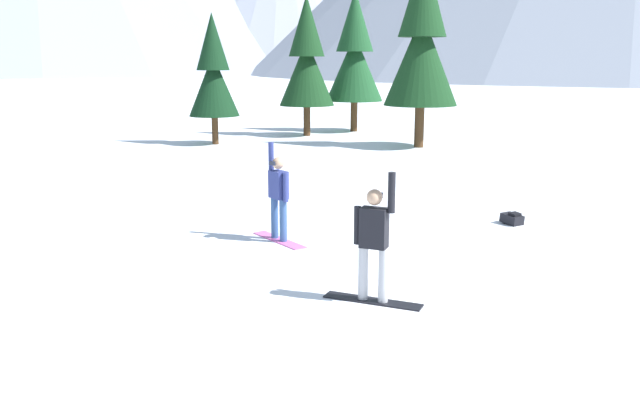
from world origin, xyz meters
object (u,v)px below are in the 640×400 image
Objects in this scene: pine_tree_tall at (307,60)px; pine_tree_short at (213,73)px; pine_tree_young at (355,55)px; snowboarder_foreground at (374,241)px; backpack_black at (512,218)px; snowboarder_midground at (279,196)px; pine_tree_twin at (422,42)px.

pine_tree_tall reaches higher than pine_tree_short.
pine_tree_tall is at bearing -138.99° from pine_tree_young.
snowboarder_foreground is 6.03m from backpack_black.
snowboarder_midground is 3.57× the size of backpack_black.
snowboarder_foreground is 0.29× the size of pine_tree_young.
pine_tree_young is at bearing 41.01° from pine_tree_tall.
snowboarder_foreground is at bearing -73.60° from pine_tree_short.
pine_tree_young is (-2.84, 19.45, 3.68)m from backpack_black.
pine_tree_short reaches higher than snowboarder_midground.
backpack_black is 17.00m from pine_tree_short.
pine_tree_twin is at bearing 80.41° from snowboarder_foreground.
pine_tree_tall is (-5.16, 17.42, 3.44)m from backpack_black.
backpack_black is 0.10× the size of pine_tree_short.
pine_tree_twin is (4.81, -4.18, 0.73)m from pine_tree_tall.
pine_tree_young reaches higher than pine_tree_tall.
snowboarder_midground is 0.30× the size of pine_tree_tall.
pine_tree_young reaches higher than backpack_black.
snowboarder_foreground is at bearing -99.59° from pine_tree_twin.
snowboarder_foreground is 18.71m from pine_tree_twin.
pine_tree_young is (2.26, 20.90, 2.87)m from snowboarder_midground.
pine_tree_young reaches higher than pine_tree_short.
backpack_black is (3.42, 4.90, -0.82)m from snowboarder_foreground.
pine_tree_twin is at bearing -68.13° from pine_tree_young.
snowboarder_midground is at bearing -89.81° from pine_tree_tall.
backpack_black is 18.50m from pine_tree_tall.
pine_tree_young reaches higher than snowboarder_midground.
pine_tree_twin is 1.13× the size of pine_tree_young.
pine_tree_twin is (4.75, 14.70, 3.36)m from snowboarder_midground.
pine_tree_twin is at bearing 72.09° from snowboarder_midground.
pine_tree_short is at bearing 174.28° from pine_tree_twin.
pine_tree_twin reaches higher than pine_tree_short.
snowboarder_midground is 16.19m from pine_tree_short.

